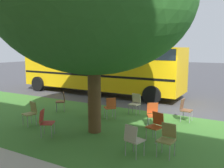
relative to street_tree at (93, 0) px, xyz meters
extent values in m
plane|color=#424247|center=(-2.37, -3.70, -4.36)|extent=(80.00, 80.00, 0.00)
cube|color=#3D752D|center=(-2.37, -0.50, -4.36)|extent=(48.00, 6.00, 0.01)
cylinder|color=brown|center=(0.00, 0.00, -2.95)|extent=(0.44, 0.44, 2.83)
ellipsoid|color=#2D6B28|center=(0.00, 0.00, 0.01)|extent=(6.46, 6.46, 4.78)
cube|color=brown|center=(-2.45, -2.78, -3.92)|extent=(0.42, 0.44, 0.04)
cube|color=brown|center=(-2.27, -2.79, -3.68)|extent=(0.10, 0.40, 0.40)
cylinder|color=gray|center=(-2.61, -2.60, -4.15)|extent=(0.02, 0.02, 0.42)
cylinder|color=gray|center=(-2.62, -2.96, -4.15)|extent=(0.02, 0.02, 0.42)
cylinder|color=gray|center=(-2.27, -2.61, -4.15)|extent=(0.02, 0.02, 0.42)
cylinder|color=gray|center=(-2.28, -2.97, -4.15)|extent=(0.02, 0.02, 0.42)
cube|color=olive|center=(-2.73, 0.71, -3.92)|extent=(0.46, 0.44, 0.04)
cube|color=olive|center=(-2.74, 0.53, -3.68)|extent=(0.41, 0.12, 0.40)
cylinder|color=gray|center=(-2.53, 0.86, -4.15)|extent=(0.02, 0.02, 0.42)
cylinder|color=gray|center=(-2.89, 0.90, -4.15)|extent=(0.02, 0.02, 0.42)
cylinder|color=gray|center=(-2.56, 0.52, -4.15)|extent=(0.02, 0.02, 0.42)
cylinder|color=gray|center=(-2.92, 0.56, -4.15)|extent=(0.02, 0.02, 0.42)
cube|color=#C64C1E|center=(0.39, -1.69, -3.92)|extent=(0.58, 0.58, 0.04)
cube|color=#C64C1E|center=(0.25, -1.57, -3.68)|extent=(0.33, 0.36, 0.40)
cylinder|color=gray|center=(0.40, -1.93, -4.15)|extent=(0.02, 0.02, 0.42)
cylinder|color=gray|center=(0.63, -1.66, -4.15)|extent=(0.02, 0.02, 0.42)
cylinder|color=gray|center=(0.14, -1.71, -4.15)|extent=(0.02, 0.02, 0.42)
cylinder|color=gray|center=(0.38, -1.44, -4.15)|extent=(0.02, 0.02, 0.42)
cube|color=brown|center=(2.90, -1.55, -3.92)|extent=(0.58, 0.58, 0.04)
cube|color=brown|center=(2.76, -1.66, -3.68)|extent=(0.32, 0.36, 0.40)
cylinder|color=gray|center=(3.15, -1.57, -4.15)|extent=(0.02, 0.02, 0.42)
cylinder|color=gray|center=(2.92, -1.30, -4.15)|extent=(0.02, 0.02, 0.42)
cylinder|color=gray|center=(2.89, -1.79, -4.15)|extent=(0.02, 0.02, 0.42)
cylinder|color=gray|center=(2.66, -1.52, -4.15)|extent=(0.02, 0.02, 0.42)
cube|color=brown|center=(1.10, -1.65, -3.92)|extent=(0.52, 0.51, 0.04)
cube|color=brown|center=(1.16, -1.48, -3.68)|extent=(0.41, 0.21, 0.40)
cylinder|color=gray|center=(0.88, -1.76, -4.15)|extent=(0.02, 0.02, 0.42)
cylinder|color=gray|center=(1.22, -1.87, -4.15)|extent=(0.02, 0.02, 0.42)
cylinder|color=gray|center=(0.98, -1.43, -4.15)|extent=(0.02, 0.02, 0.42)
cylinder|color=gray|center=(1.32, -1.55, -4.15)|extent=(0.02, 0.02, 0.42)
cube|color=#ADA393|center=(-2.00, 1.08, -3.92)|extent=(0.51, 0.49, 0.04)
cube|color=#ADA393|center=(-1.96, 1.25, -3.68)|extent=(0.41, 0.18, 0.40)
cylinder|color=gray|center=(-2.22, 0.96, -4.15)|extent=(0.02, 0.02, 0.42)
cylinder|color=gray|center=(-1.87, 0.87, -4.15)|extent=(0.02, 0.02, 0.42)
cylinder|color=gray|center=(-2.13, 1.29, -4.15)|extent=(0.02, 0.02, 0.42)
cylinder|color=gray|center=(-1.78, 1.20, -4.15)|extent=(0.02, 0.02, 0.42)
cube|color=#C64C1E|center=(-2.07, -0.22, -3.92)|extent=(0.52, 0.51, 0.04)
cube|color=#C64C1E|center=(-2.12, -0.39, -3.68)|extent=(0.41, 0.20, 0.40)
cylinder|color=gray|center=(-1.84, -0.11, -4.15)|extent=(0.02, 0.02, 0.42)
cylinder|color=gray|center=(-2.19, 0.00, -4.15)|extent=(0.02, 0.02, 0.42)
cylinder|color=gray|center=(-1.95, -0.43, -4.15)|extent=(0.02, 0.02, 0.42)
cylinder|color=gray|center=(-2.29, -0.33, -4.15)|extent=(0.02, 0.02, 0.42)
cube|color=#C64C1E|center=(-1.58, -1.43, -3.92)|extent=(0.57, 0.56, 0.04)
cube|color=#C64C1E|center=(-1.49, -1.59, -3.68)|extent=(0.39, 0.28, 0.40)
cylinder|color=gray|center=(-1.51, -1.19, -4.15)|extent=(0.02, 0.02, 0.42)
cylinder|color=gray|center=(-1.82, -1.38, -4.15)|extent=(0.02, 0.02, 0.42)
cylinder|color=gray|center=(-1.34, -1.49, -4.15)|extent=(0.02, 0.02, 0.42)
cylinder|color=gray|center=(-1.65, -1.67, -4.15)|extent=(0.02, 0.02, 0.42)
cube|color=olive|center=(2.48, 0.63, -3.92)|extent=(0.50, 0.49, 0.04)
cube|color=olive|center=(2.43, 0.45, -3.68)|extent=(0.41, 0.18, 0.40)
cylinder|color=gray|center=(2.69, 0.75, -4.15)|extent=(0.02, 0.02, 0.42)
cylinder|color=gray|center=(2.34, 0.84, -4.15)|extent=(0.02, 0.02, 0.42)
cylinder|color=gray|center=(2.61, 0.42, -4.15)|extent=(0.02, 0.02, 0.42)
cylinder|color=gray|center=(2.26, 0.51, -4.15)|extent=(0.02, 0.02, 0.42)
cube|color=beige|center=(-0.23, -2.74, -3.92)|extent=(0.45, 0.43, 0.04)
cube|color=beige|center=(-0.25, -2.92, -3.68)|extent=(0.40, 0.11, 0.40)
cylinder|color=gray|center=(-0.04, -2.58, -4.15)|extent=(0.02, 0.02, 0.42)
cylinder|color=gray|center=(-0.40, -2.56, -4.15)|extent=(0.02, 0.02, 0.42)
cylinder|color=gray|center=(-0.07, -2.92, -4.15)|extent=(0.02, 0.02, 0.42)
cylinder|color=gray|center=(-0.43, -2.90, -4.15)|extent=(0.02, 0.02, 0.42)
cube|color=#B7332D|center=(1.10, 1.11, -3.92)|extent=(0.55, 0.56, 0.04)
cube|color=#B7332D|center=(1.26, 1.19, -3.68)|extent=(0.27, 0.39, 0.40)
cylinder|color=gray|center=(0.86, 1.18, -4.15)|extent=(0.02, 0.02, 0.42)
cylinder|color=gray|center=(1.04, 0.87, -4.15)|extent=(0.02, 0.02, 0.42)
cylinder|color=gray|center=(1.16, 1.35, -4.15)|extent=(0.02, 0.02, 0.42)
cylinder|color=gray|center=(1.33, 1.03, -4.15)|extent=(0.02, 0.02, 0.42)
cube|color=yellow|center=(3.78, -6.15, -2.73)|extent=(10.40, 2.44, 2.50)
cube|color=black|center=(3.78, -6.15, -3.08)|extent=(10.30, 2.46, 0.12)
cube|color=black|center=(3.78, -6.15, -1.83)|extent=(10.30, 2.46, 0.56)
cylinder|color=black|center=(7.78, -4.89, -3.88)|extent=(0.96, 0.28, 0.96)
cylinder|color=black|center=(7.78, -7.41, -3.88)|extent=(0.96, 0.28, 0.96)
cylinder|color=black|center=(-0.22, -4.89, -3.88)|extent=(0.96, 0.28, 0.96)
cylinder|color=black|center=(-0.22, -7.41, -3.88)|extent=(0.96, 0.28, 0.96)
camera|label=1|loc=(-4.57, 6.80, -1.50)|focal=39.64mm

